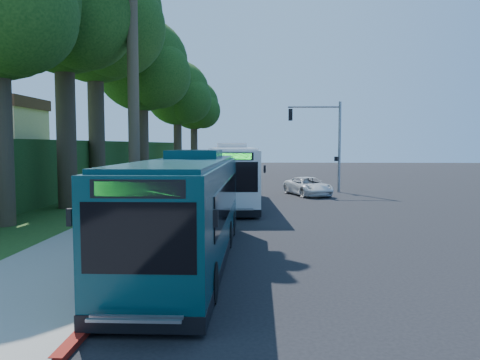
{
  "coord_description": "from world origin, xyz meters",
  "views": [
    {
      "loc": [
        -1.63,
        -26.47,
        3.7
      ],
      "look_at": [
        -2.59,
        1.0,
        1.62
      ],
      "focal_mm": 35.0,
      "sensor_mm": 36.0,
      "label": 1
    }
  ],
  "objects_px": {
    "white_bus": "(232,174)",
    "pickup": "(308,186)",
    "teal_bus": "(187,208)",
    "bus_shelter": "(146,182)"
  },
  "relations": [
    {
      "from": "white_bus",
      "to": "pickup",
      "type": "bearing_deg",
      "value": 39.14
    },
    {
      "from": "teal_bus",
      "to": "pickup",
      "type": "relative_size",
      "value": 2.45
    },
    {
      "from": "bus_shelter",
      "to": "white_bus",
      "type": "relative_size",
      "value": 0.25
    },
    {
      "from": "bus_shelter",
      "to": "pickup",
      "type": "bearing_deg",
      "value": 48.12
    },
    {
      "from": "teal_bus",
      "to": "white_bus",
      "type": "bearing_deg",
      "value": 87.75
    },
    {
      "from": "bus_shelter",
      "to": "pickup",
      "type": "xyz_separation_m",
      "value": [
        9.42,
        10.5,
        -1.14
      ]
    },
    {
      "from": "bus_shelter",
      "to": "teal_bus",
      "type": "distance_m",
      "value": 9.72
    },
    {
      "from": "white_bus",
      "to": "teal_bus",
      "type": "height_order",
      "value": "white_bus"
    },
    {
      "from": "white_bus",
      "to": "pickup",
      "type": "relative_size",
      "value": 2.69
    },
    {
      "from": "bus_shelter",
      "to": "pickup",
      "type": "distance_m",
      "value": 14.15
    }
  ]
}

